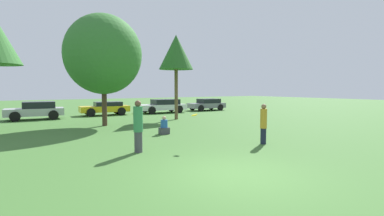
# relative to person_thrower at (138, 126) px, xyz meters

# --- Properties ---
(ground_plane) EXTENTS (120.00, 120.00, 0.00)m
(ground_plane) POSITION_rel_person_thrower_xyz_m (1.18, -3.96, -0.98)
(ground_plane) COLOR #3D6B2D
(person_thrower) EXTENTS (0.35, 0.35, 1.93)m
(person_thrower) POSITION_rel_person_thrower_xyz_m (0.00, 0.00, 0.00)
(person_thrower) COLOR #3F3F47
(person_thrower) RESTS_ON ground
(person_catcher) EXTENTS (0.28, 0.28, 1.72)m
(person_catcher) POSITION_rel_person_thrower_xyz_m (5.08, -1.39, -0.10)
(person_catcher) COLOR #191E33
(person_catcher) RESTS_ON ground
(frisbee) EXTENTS (0.24, 0.24, 0.10)m
(frisbee) POSITION_rel_person_thrower_xyz_m (2.14, -0.52, 0.34)
(frisbee) COLOR yellow
(bystander_sitting) EXTENTS (0.48, 0.40, 0.94)m
(bystander_sitting) POSITION_rel_person_thrower_xyz_m (2.71, 3.25, -0.61)
(bystander_sitting) COLOR #3F3F47
(bystander_sitting) RESTS_ON ground
(tree_1) EXTENTS (4.77, 4.77, 7.01)m
(tree_1) POSITION_rel_person_thrower_xyz_m (1.00, 8.23, 3.52)
(tree_1) COLOR #473323
(tree_1) RESTS_ON ground
(tree_2) EXTENTS (2.60, 2.60, 6.43)m
(tree_2) POSITION_rel_person_thrower_xyz_m (6.68, 9.05, 4.10)
(tree_2) COLOR brown
(tree_2) RESTS_ON ground
(parked_car_silver) EXTENTS (4.10, 2.16, 1.36)m
(parked_car_silver) POSITION_rel_person_thrower_xyz_m (-2.45, 14.72, -0.26)
(parked_car_silver) COLOR #B2B2B7
(parked_car_silver) RESTS_ON ground
(parked_car_yellow) EXTENTS (4.26, 2.06, 1.18)m
(parked_car_yellow) POSITION_rel_person_thrower_xyz_m (3.01, 15.38, -0.33)
(parked_car_yellow) COLOR gold
(parked_car_yellow) RESTS_ON ground
(parked_car_white) EXTENTS (4.66, 2.24, 1.31)m
(parked_car_white) POSITION_rel_person_thrower_xyz_m (8.44, 14.82, -0.27)
(parked_car_white) COLOR silver
(parked_car_white) RESTS_ON ground
(parked_car_grey) EXTENTS (4.03, 2.20, 1.25)m
(parked_car_grey) POSITION_rel_person_thrower_xyz_m (13.84, 15.02, -0.32)
(parked_car_grey) COLOR slate
(parked_car_grey) RESTS_ON ground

